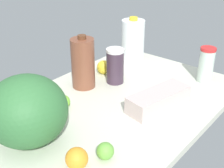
{
  "coord_description": "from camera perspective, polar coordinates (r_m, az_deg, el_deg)",
  "views": [
    {
      "loc": [
        -89.53,
        -72.7,
        71.8
      ],
      "look_at": [
        0.0,
        0.0,
        13.0
      ],
      "focal_mm": 50.0,
      "sensor_mm": 36.0,
      "label": 1
    }
  ],
  "objects": [
    {
      "name": "countertop",
      "position": [
        1.35,
        -0.0,
        -4.35
      ],
      "size": [
        120.0,
        76.0,
        3.0
      ],
      "primitive_type": "cube",
      "color": "beige",
      "rests_on": "ground"
    },
    {
      "name": "egg_carton",
      "position": [
        1.32,
        8.5,
        -2.81
      ],
      "size": [
        30.37,
        16.37,
        7.39
      ],
      "primitive_type": "cube",
      "rotation": [
        0.0,
        0.0,
        -0.21
      ],
      "color": "beige",
      "rests_on": "countertop"
    },
    {
      "name": "watermelon",
      "position": [
        1.1,
        -15.3,
        -4.73
      ],
      "size": [
        28.22,
        28.22,
        24.95
      ],
      "primitive_type": "ellipsoid",
      "color": "#326D38",
      "rests_on": "countertop"
    },
    {
      "name": "chocolate_milk_jug",
      "position": [
        1.45,
        -5.32,
        3.82
      ],
      "size": [
        10.92,
        10.92,
        25.4
      ],
      "color": "brown",
      "rests_on": "countertop"
    },
    {
      "name": "shaker_bottle",
      "position": [
        1.5,
        0.57,
        3.36
      ],
      "size": [
        8.7,
        8.7,
        17.2
      ],
      "color": "#3B2B3B",
      "rests_on": "countertop"
    },
    {
      "name": "milk_jug",
      "position": [
        1.75,
        3.83,
        7.89
      ],
      "size": [
        12.7,
        12.7,
        25.06
      ],
      "color": "white",
      "rests_on": "countertop"
    },
    {
      "name": "tumbler_cup",
      "position": [
        1.58,
        16.85,
        3.42
      ],
      "size": [
        7.45,
        7.45,
        17.44
      ],
      "color": "silver",
      "rests_on": "countertop"
    },
    {
      "name": "lemon_loose",
      "position": [
        1.61,
        -1.52,
        3.1
      ],
      "size": [
        7.08,
        7.08,
        7.08
      ],
      "primitive_type": "sphere",
      "color": "yellow",
      "rests_on": "countertop"
    },
    {
      "name": "lime_near_front",
      "position": [
        1.32,
        -8.9,
        -3.23
      ],
      "size": [
        5.85,
        5.85,
        5.85
      ],
      "primitive_type": "sphere",
      "color": "#6EB434",
      "rests_on": "countertop"
    },
    {
      "name": "orange_by_jug",
      "position": [
        1.01,
        -6.46,
        -13.4
      ],
      "size": [
        7.32,
        7.32,
        7.32
      ],
      "primitive_type": "sphere",
      "color": "orange",
      "rests_on": "countertop"
    },
    {
      "name": "lime_beside_bowl",
      "position": [
        1.04,
        -1.24,
        -12.15
      ],
      "size": [
        5.91,
        5.91,
        5.91
      ],
      "primitive_type": "sphere",
      "color": "#65A93F",
      "rests_on": "countertop"
    }
  ]
}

